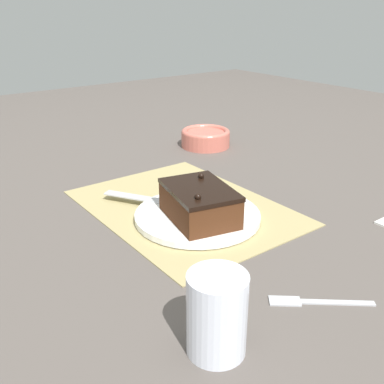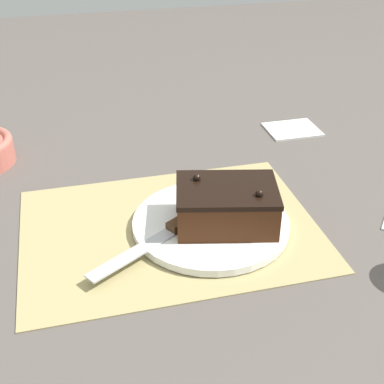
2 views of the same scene
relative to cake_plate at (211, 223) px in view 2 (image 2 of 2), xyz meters
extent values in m
plane|color=#544C47|center=(0.06, -0.01, -0.01)|extent=(3.00, 3.00, 0.00)
cube|color=tan|center=(0.06, -0.01, -0.01)|extent=(0.46, 0.34, 0.00)
cylinder|color=white|center=(0.00, 0.00, 0.00)|extent=(0.25, 0.25, 0.01)
cube|color=#472614|center=(-0.02, 0.01, 0.03)|extent=(0.17, 0.14, 0.06)
cube|color=black|center=(-0.02, 0.01, 0.07)|extent=(0.17, 0.14, 0.01)
sphere|color=black|center=(-0.06, 0.05, 0.07)|extent=(0.01, 0.01, 0.01)
sphere|color=black|center=(0.02, -0.02, 0.07)|extent=(0.01, 0.01, 0.01)
cube|color=#472D19|center=(0.04, 0.00, 0.01)|extent=(0.07, 0.05, 0.01)
cube|color=#B7BABF|center=(0.13, 0.06, 0.01)|extent=(0.14, 0.10, 0.00)
cube|color=white|center=(-0.27, -0.31, -0.01)|extent=(0.11, 0.09, 0.01)
camera|label=1|loc=(-0.63, 0.48, 0.39)|focal=42.00mm
camera|label=2|loc=(0.20, 0.66, 0.48)|focal=50.00mm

